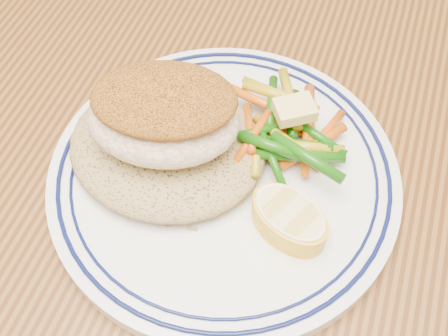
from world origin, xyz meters
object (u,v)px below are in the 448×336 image
dining_table (169,268)px  lemon_wedge (289,219)px  rice_pilaf (167,143)px  fish_fillet (164,115)px  vegetable_pile (284,132)px  plate (224,176)px

dining_table → lemon_wedge: (0.09, 0.01, 0.12)m
rice_pilaf → fish_fillet: size_ratio=1.22×
dining_table → rice_pilaf: rice_pilaf is taller
rice_pilaf → vegetable_pile: bearing=25.8°
fish_fillet → lemon_wedge: fish_fillet is taller
plate → fish_fillet: 0.07m
fish_fillet → vegetable_pile: 0.09m
plate → lemon_wedge: (0.05, -0.03, 0.02)m
vegetable_pile → lemon_wedge: size_ratio=1.50×
lemon_wedge → rice_pilaf: bearing=163.0°
plate → vegetable_pile: vegetable_pile is taller
vegetable_pile → fish_fillet: bearing=-153.2°
dining_table → vegetable_pile: (0.07, 0.07, 0.13)m
plate → fish_fillet: fish_fillet is taller
plate → dining_table: bearing=-135.2°
rice_pilaf → lemon_wedge: (0.10, -0.03, -0.00)m
dining_table → vegetable_pile: 0.16m
rice_pilaf → plate: bearing=-1.8°
vegetable_pile → rice_pilaf: bearing=-154.2°
fish_fillet → vegetable_pile: fish_fillet is taller
dining_table → plate: 0.12m
dining_table → fish_fillet: (-0.00, 0.04, 0.16)m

